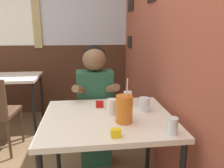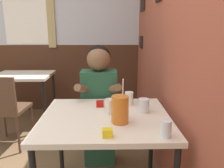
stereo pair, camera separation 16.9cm
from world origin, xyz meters
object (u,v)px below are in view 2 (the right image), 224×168
at_px(chair_near_window, 5,106).
at_px(person_seated, 99,102).
at_px(background_table, 23,81).
at_px(cocktail_pitcher, 120,109).
at_px(main_table, 106,125).

distance_m(chair_near_window, person_seated, 1.12).
xyz_separation_m(background_table, cocktail_pitcher, (1.27, -1.64, 0.19)).
relative_size(main_table, cocktail_pitcher, 3.04).
height_order(main_table, chair_near_window, chair_near_window).
distance_m(main_table, person_seated, 0.55).
relative_size(chair_near_window, cocktail_pitcher, 2.85).
xyz_separation_m(main_table, background_table, (-1.17, 1.53, -0.02)).
bearing_deg(main_table, background_table, 127.48).
height_order(main_table, cocktail_pitcher, cocktail_pitcher).
relative_size(person_seated, cocktail_pitcher, 3.96).
bearing_deg(background_table, person_seated, -41.62).
bearing_deg(background_table, main_table, -52.52).
height_order(main_table, background_table, same).
distance_m(chair_near_window, cocktail_pitcher, 1.60).
bearing_deg(chair_near_window, cocktail_pitcher, -32.71).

